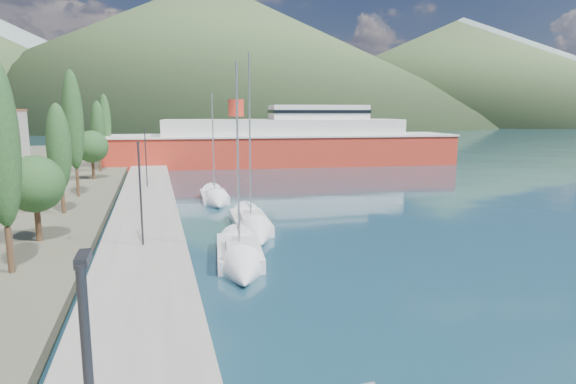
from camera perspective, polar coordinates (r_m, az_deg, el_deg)
name	(u,v)px	position (r m, az deg, el deg)	size (l,w,h in m)	color
ground	(185,144)	(135.68, -12.14, 5.64)	(1400.00, 1400.00, 0.00)	#183A4B
quay	(146,211)	(41.98, -16.46, -2.12)	(5.00, 88.00, 0.80)	gray
hills_far	(266,59)	(654.29, -2.59, 15.49)	(1480.00, 900.00, 180.00)	gray
hills_near	(286,61)	(403.99, -0.23, 15.23)	(1010.00, 520.00, 115.00)	#415831
tree_row	(73,142)	(47.90, -24.12, 5.43)	(3.75, 63.39, 11.65)	#47301E
lamp_posts	(140,190)	(29.26, -17.09, 0.27)	(0.15, 46.86, 6.06)	#2D2D33
sailboat_near	(241,264)	(26.77, -5.59, -8.46)	(3.54, 8.76, 12.23)	silver
sailboat_mid	(254,230)	(34.10, -4.01, -4.51)	(3.12, 9.65, 13.68)	silver
sailboat_far	(216,200)	(45.80, -8.53, -0.99)	(2.69, 7.78, 11.32)	silver
ferry	(285,144)	(79.25, -0.34, 5.72)	(56.74, 17.14, 11.10)	red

